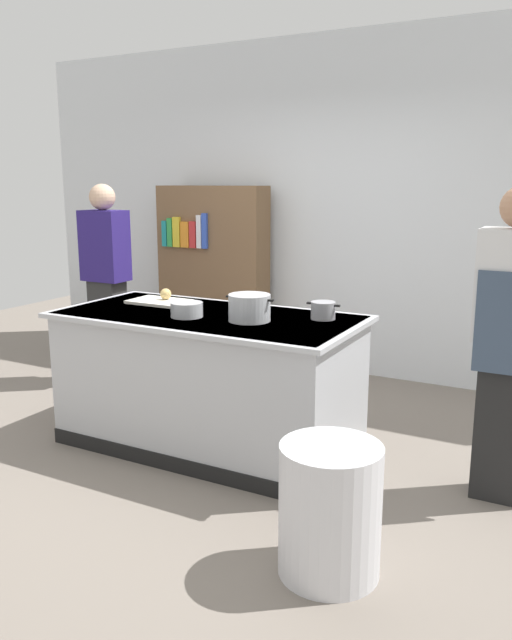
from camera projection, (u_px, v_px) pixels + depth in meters
The scene contains 13 objects.
ground_plane at pixel (209, 445), 4.29m from camera, with size 10.00×10.00×0.00m, color slate.
back_wall at pixel (330, 208), 5.78m from camera, with size 6.40×0.12×3.00m, color silver.
counter_island at pixel (208, 379), 4.19m from camera, with size 1.98×0.98×0.90m.
cutting_board at pixel (159, 301), 4.49m from camera, with size 0.40×0.28×0.02m, color silver.
onion at pixel (166, 294), 4.50m from camera, with size 0.08×0.08×0.08m, color tan.
stock_pot at pixel (249, 308), 3.89m from camera, with size 0.32×0.26×0.16m.
sauce_pan at pixel (323, 310), 3.95m from camera, with size 0.22×0.15×0.11m.
mixing_bowl at pixel (187, 310), 4.02m from camera, with size 0.20×0.20×0.09m, color #B7BABF.
juice_cup at pixel (246, 301), 4.28m from camera, with size 0.07×0.07×0.10m, color yellow.
trash_bin at pixel (330, 510), 2.84m from camera, with size 0.46×0.46×0.61m, color silver.
person_chef at pixel (510, 339), 3.40m from camera, with size 0.38×0.25×1.72m.
person_guest at pixel (106, 279), 5.51m from camera, with size 0.38×0.24×1.72m.
bookshelf at pixel (213, 275), 6.16m from camera, with size 1.10×0.31×1.70m.
Camera 1 is at (2.17, -3.39, 1.74)m, focal length 35.73 mm.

